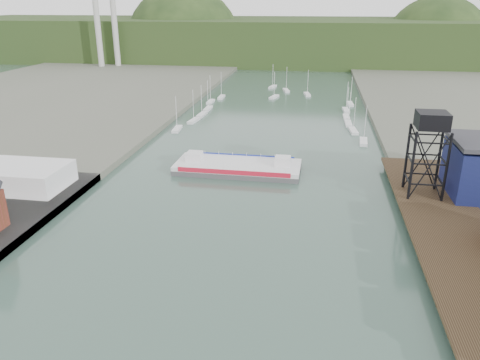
% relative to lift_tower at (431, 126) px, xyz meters
% --- Properties ---
extents(east_pier, '(14.00, 70.00, 2.45)m').
position_rel_lift_tower_xyz_m(east_pier, '(2.00, -13.00, -13.75)').
color(east_pier, black).
rests_on(east_pier, ground).
extents(white_shed, '(18.00, 12.00, 4.50)m').
position_rel_lift_tower_xyz_m(white_shed, '(-79.00, -8.00, -11.80)').
color(white_shed, silver).
rests_on(white_shed, west_quay).
extents(lift_tower, '(6.50, 6.50, 16.00)m').
position_rel_lift_tower_xyz_m(lift_tower, '(0.00, 0.00, 0.00)').
color(lift_tower, black).
rests_on(lift_tower, east_pier).
extents(marina_sailboats, '(57.71, 92.65, 0.90)m').
position_rel_lift_tower_xyz_m(marina_sailboats, '(-34.92, 80.46, -15.30)').
color(marina_sailboats, silver).
rests_on(marina_sailboats, ground).
extents(smokestacks, '(11.20, 8.20, 60.00)m').
position_rel_lift_tower_xyz_m(smokestacks, '(-141.00, 174.50, 14.35)').
color(smokestacks, '#ABABA5').
rests_on(smokestacks, ground).
extents(distant_hills, '(500.00, 120.00, 80.00)m').
position_rel_lift_tower_xyz_m(distant_hills, '(-38.98, 243.35, -5.27)').
color(distant_hills, black).
rests_on(distant_hills, ground).
extents(chain_ferry, '(28.76, 12.05, 4.12)m').
position_rel_lift_tower_xyz_m(chain_ferry, '(-38.09, 12.52, -14.47)').
color(chain_ferry, '#48484A').
rests_on(chain_ferry, ground).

